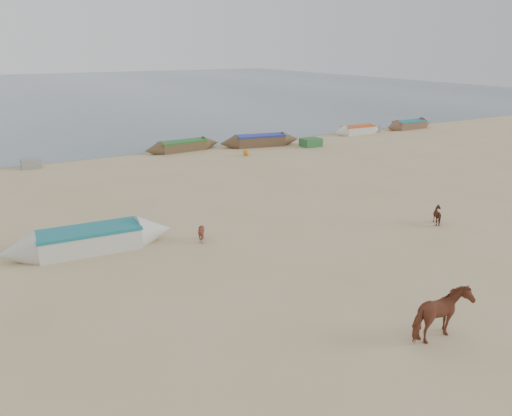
{
  "coord_description": "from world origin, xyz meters",
  "views": [
    {
      "loc": [
        -10.02,
        -13.68,
        7.66
      ],
      "look_at": [
        0.0,
        4.0,
        1.0
      ],
      "focal_mm": 35.0,
      "sensor_mm": 36.0,
      "label": 1
    }
  ],
  "objects": [
    {
      "name": "calf_right",
      "position": [
        7.54,
        0.62,
        0.4
      ],
      "size": [
        0.77,
        0.86,
        0.79
      ],
      "primitive_type": "imported",
      "rotation": [
        0.0,
        0.0,
        1.45
      ],
      "color": "#5A2C1D",
      "rests_on": "ground"
    },
    {
      "name": "beach_clutter",
      "position": [
        3.33,
        19.79,
        0.3
      ],
      "size": [
        44.55,
        4.41,
        0.64
      ],
      "color": "#2A5D2F",
      "rests_on": "ground"
    },
    {
      "name": "cow_adult",
      "position": [
        0.15,
        -5.84,
        0.75
      ],
      "size": [
        1.81,
        0.91,
        1.49
      ],
      "primitive_type": "imported",
      "rotation": [
        0.0,
        0.0,
        1.63
      ],
      "color": "brown",
      "rests_on": "ground"
    },
    {
      "name": "waterline_canoes",
      "position": [
        4.0,
        20.56,
        0.41
      ],
      "size": [
        56.46,
        3.65,
        0.9
      ],
      "color": "brown",
      "rests_on": "ground"
    },
    {
      "name": "sea",
      "position": [
        0.0,
        82.0,
        0.01
      ],
      "size": [
        160.0,
        160.0,
        0.0
      ],
      "primitive_type": "plane",
      "color": "slate",
      "rests_on": "ground"
    },
    {
      "name": "calf_front",
      "position": [
        -2.65,
        3.85,
        0.41
      ],
      "size": [
        0.93,
        0.87,
        0.82
      ],
      "primitive_type": "imported",
      "rotation": [
        0.0,
        0.0,
        -1.24
      ],
      "color": "#5B261C",
      "rests_on": "ground"
    },
    {
      "name": "near_canoe",
      "position": [
        -6.76,
        5.22,
        0.45
      ],
      "size": [
        6.6,
        1.81,
        0.9
      ],
      "primitive_type": null,
      "rotation": [
        0.0,
        0.0,
        -0.06
      ],
      "color": "silver",
      "rests_on": "ground"
    },
    {
      "name": "ground",
      "position": [
        0.0,
        0.0,
        0.0
      ],
      "size": [
        140.0,
        140.0,
        0.0
      ],
      "primitive_type": "plane",
      "color": "tan",
      "rests_on": "ground"
    }
  ]
}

